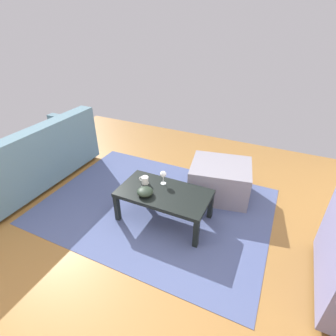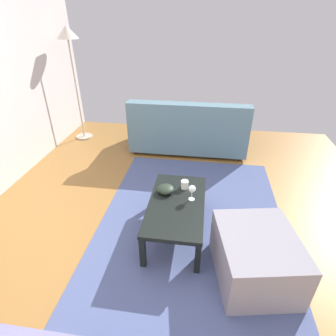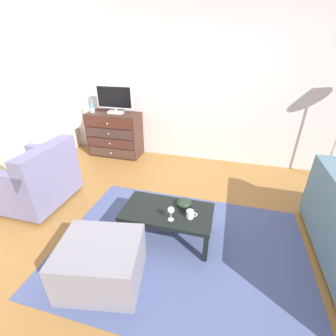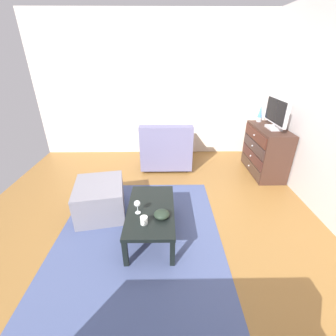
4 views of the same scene
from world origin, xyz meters
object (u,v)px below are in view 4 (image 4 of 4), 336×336
lava_lamp (260,114)px  bowl_decorative (162,214)px  wine_glass (137,204)px  ottoman (100,199)px  coffee_table (151,212)px  dresser (265,151)px  armchair (166,148)px  tv (276,113)px  mug (144,221)px

lava_lamp → bowl_decorative: 2.80m
wine_glass → ottoman: (-0.50, -0.56, -0.26)m
lava_lamp → coffee_table: lava_lamp is taller
dresser → armchair: armchair is taller
tv → armchair: size_ratio=0.76×
dresser → armchair: (-0.29, -1.73, -0.06)m
dresser → bowl_decorative: dresser is taller
dresser → mug: size_ratio=8.63×
wine_glass → armchair: bearing=170.5°
tv → mug: 2.75m
coffee_table → wine_glass: (0.07, -0.14, 0.16)m
lava_lamp → ottoman: (1.54, -2.57, -0.76)m
dresser → lava_lamp: bearing=-173.6°
tv → coffee_table: 2.58m
lava_lamp → armchair: bearing=-86.4°
bowl_decorative → ottoman: bowl_decorative is taller
wine_glass → bowl_decorative: bearing=73.1°
coffee_table → dresser: bearing=129.3°
wine_glass → lava_lamp: bearing=135.4°
tv → mug: bearing=-48.4°
coffee_table → bowl_decorative: (0.15, 0.13, 0.08)m
mug → bowl_decorative: bearing=120.2°
lava_lamp → ottoman: size_ratio=0.47×
tv → wine_glass: tv is taller
wine_glass → ottoman: bearing=-131.8°
lava_lamp → bowl_decorative: lava_lamp is taller
dresser → coffee_table: (1.57, -1.92, -0.09)m
lava_lamp → coffee_table: 2.79m
ottoman → lava_lamp: bearing=120.9°
armchair → ottoman: bearing=-31.5°
lava_lamp → bowl_decorative: bearing=-39.6°
mug → wine_glass: bearing=-155.6°
armchair → ottoman: armchair is taller
coffee_table → mug: 0.28m
wine_glass → bowl_decorative: (0.08, 0.26, -0.08)m
wine_glass → mug: 0.22m
tv → coffee_table: (1.51, -1.94, -0.77)m
ottoman → coffee_table: bearing=58.6°
dresser → wine_glass: size_ratio=6.27×
tv → bowl_decorative: size_ratio=4.13×
coffee_table → ottoman: bearing=-121.4°
dresser → ottoman: bearing=-66.3°
armchair → lava_lamp: bearing=93.6°
tv → ottoman: size_ratio=0.99×
mug → bowl_decorative: size_ratio=0.68×
bowl_decorative → ottoman: size_ratio=0.24×
ottoman → mug: bearing=43.2°
dresser → tv: (0.06, 0.02, 0.67)m
armchair → ottoman: size_ratio=1.30×
mug → ottoman: bearing=-136.8°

